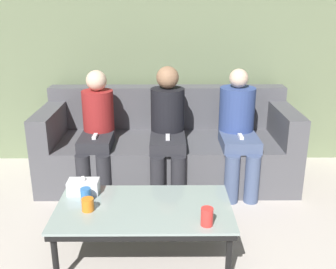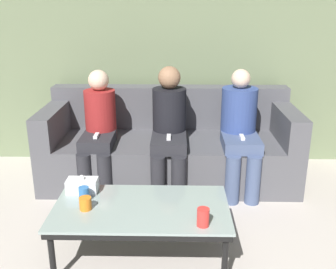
% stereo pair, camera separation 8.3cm
% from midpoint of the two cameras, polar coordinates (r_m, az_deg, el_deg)
% --- Properties ---
extents(wall_back, '(12.00, 0.06, 2.60)m').
position_cam_midpoint_polar(wall_back, '(4.22, 0.94, 13.29)').
color(wall_back, '#707F5B').
rests_on(wall_back, ground_plane).
extents(couch, '(2.42, 0.92, 0.88)m').
position_cam_midpoint_polar(couch, '(3.92, 0.82, -1.86)').
color(couch, '#515156').
rests_on(couch, ground_plane).
extents(coffee_table, '(1.18, 0.65, 0.40)m').
position_cam_midpoint_polar(coffee_table, '(2.71, -3.01, -11.09)').
color(coffee_table, '#8C9E99').
rests_on(coffee_table, ground_plane).
extents(cup_near_left, '(0.08, 0.08, 0.09)m').
position_cam_midpoint_polar(cup_near_left, '(2.68, -11.02, -9.80)').
color(cup_near_left, orange).
rests_on(cup_near_left, coffee_table).
extents(cup_near_right, '(0.07, 0.07, 0.10)m').
position_cam_midpoint_polar(cup_near_right, '(2.78, -11.24, -8.51)').
color(cup_near_right, '#3372BF').
rests_on(cup_near_right, coffee_table).
extents(cup_far_center, '(0.08, 0.08, 0.12)m').
position_cam_midpoint_polar(cup_far_center, '(2.47, 6.10, -11.86)').
color(cup_far_center, red).
rests_on(cup_far_center, coffee_table).
extents(tissue_box, '(0.22, 0.12, 0.13)m').
position_cam_midpoint_polar(tissue_box, '(2.91, -11.52, -7.25)').
color(tissue_box, white).
rests_on(tissue_box, coffee_table).
extents(seated_person_left_end, '(0.31, 0.61, 1.11)m').
position_cam_midpoint_polar(seated_person_left_end, '(3.69, -9.37, 0.93)').
color(seated_person_left_end, '#28282D').
rests_on(seated_person_left_end, ground_plane).
extents(seated_person_mid_left, '(0.32, 0.67, 1.15)m').
position_cam_midpoint_polar(seated_person_mid_left, '(3.62, 0.82, 1.24)').
color(seated_person_mid_left, '#28282D').
rests_on(seated_person_mid_left, ground_plane).
extents(seated_person_mid_right, '(0.33, 0.65, 1.12)m').
position_cam_midpoint_polar(seated_person_mid_right, '(3.68, 11.02, 1.05)').
color(seated_person_mid_right, '#47567A').
rests_on(seated_person_mid_right, ground_plane).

